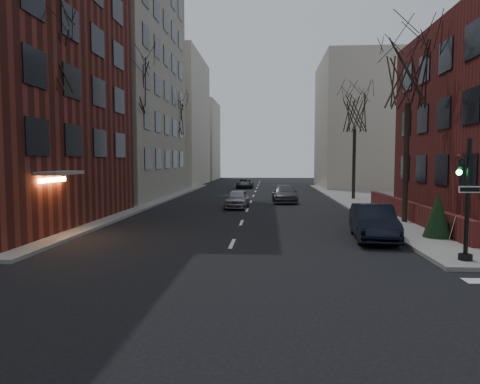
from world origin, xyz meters
name	(u,v)px	position (x,y,z in m)	size (l,w,h in m)	color
building_left_tan	(70,47)	(-17.00, 34.00, 14.00)	(18.00, 18.00, 28.00)	gray
low_wall_right	(408,210)	(9.30, 19.00, 0.65)	(0.35, 16.00, 1.00)	#591C19
building_distant_la	(153,121)	(-15.00, 55.00, 9.00)	(14.00, 16.00, 18.00)	#BBB29E
building_distant_ra	(376,124)	(15.00, 50.00, 8.00)	(14.00, 14.00, 16.00)	#BBB29E
building_distant_lb	(189,141)	(-13.00, 72.00, 7.00)	(10.00, 12.00, 14.00)	#BBB29E
traffic_signal	(465,207)	(7.94, 8.99, 1.91)	(0.76, 0.44, 4.00)	black
tree_left_a	(45,51)	(-8.80, 14.00, 8.47)	(4.18, 4.18, 10.26)	#2D231C
tree_left_b	(130,86)	(-8.80, 26.00, 8.91)	(4.40, 4.40, 10.80)	#2D231C
tree_left_c	(172,117)	(-8.80, 40.00, 8.03)	(3.96, 3.96, 9.72)	#2D231C
tree_right_a	(408,73)	(8.80, 18.00, 8.03)	(3.96, 3.96, 9.72)	#2D231C
tree_right_b	(355,112)	(8.80, 32.00, 7.59)	(3.74, 3.74, 9.18)	#2D231C
streetlamp_near	(120,148)	(-8.20, 22.00, 4.24)	(0.36, 0.36, 6.28)	black
streetlamp_far	(182,153)	(-8.20, 42.00, 4.24)	(0.36, 0.36, 6.28)	black
parked_sedan	(373,222)	(6.04, 13.34, 0.76)	(1.62, 4.64, 1.53)	black
car_lane_silver	(237,199)	(-0.80, 25.35, 0.66)	(1.57, 3.90, 1.33)	gray
car_lane_gray	(284,194)	(2.78, 29.78, 0.70)	(1.95, 4.79, 1.39)	#45464B
car_lane_far	(245,183)	(-1.48, 47.66, 0.59)	(1.95, 4.24, 1.18)	#3D3D41
sandwich_board	(457,227)	(9.36, 12.82, 0.65)	(0.45, 0.63, 1.01)	white
evergreen_shrub	(438,215)	(8.72, 13.28, 1.12)	(1.17, 1.17, 1.95)	black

